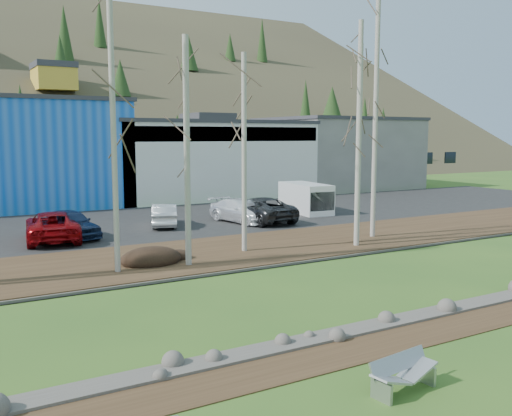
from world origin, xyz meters
TOP-DOWN VIEW (x-y plane):
  - ground at (0.00, 0.00)m, footprint 200.00×200.00m
  - dirt_strip at (0.00, 2.10)m, footprint 80.00×1.80m
  - near_bank_rocks at (0.00, 3.10)m, footprint 80.00×0.80m
  - river at (0.00, 7.20)m, footprint 80.00×8.00m
  - far_bank_rocks at (0.00, 11.30)m, footprint 80.00×0.80m
  - far_bank at (0.00, 14.50)m, footprint 80.00×7.00m
  - parking_lot at (0.00, 25.00)m, footprint 80.00×14.00m
  - building_white at (12.00, 38.98)m, footprint 18.36×12.24m
  - building_grey at (28.00, 39.00)m, footprint 14.28×12.24m
  - bench_damaged at (-1.29, -0.30)m, footprint 1.79×0.76m
  - dirt_mound at (-1.90, 13.66)m, footprint 2.61×1.84m
  - birch_3 at (-3.54, 12.91)m, footprint 0.22×0.22m
  - birch_4 at (-0.62, 12.64)m, footprint 0.25×0.25m
  - birch_5 at (2.79, 13.99)m, footprint 0.23×0.23m
  - birch_6 at (8.18, 12.38)m, footprint 0.26×0.26m
  - birch_7 at (8.76, 13.07)m, footprint 0.25×0.25m
  - birch_8 at (10.52, 13.84)m, footprint 0.25×0.25m
  - car_2 at (-4.41, 21.17)m, footprint 3.29×5.76m
  - car_3 at (-3.48, 21.49)m, footprint 2.69×4.72m
  - car_4 at (2.24, 22.75)m, footprint 2.76×4.29m
  - car_5 at (7.95, 21.37)m, footprint 2.80×5.67m
  - car_6 at (6.97, 21.87)m, footprint 2.85×5.15m
  - van_white at (12.94, 23.26)m, footprint 2.44×4.83m

SIDE VIEW (x-z plane):
  - ground at x=0.00m, z-range 0.00..0.00m
  - near_bank_rocks at x=0.00m, z-range -0.25..0.25m
  - river at x=0.00m, z-range -0.45..0.45m
  - far_bank_rocks at x=0.00m, z-range -0.23..0.23m
  - dirt_strip at x=0.00m, z-range 0.00..0.03m
  - parking_lot at x=0.00m, z-range 0.00..0.14m
  - far_bank at x=0.00m, z-range 0.00..0.15m
  - bench_damaged at x=-1.29m, z-range 0.00..0.78m
  - dirt_mound at x=-1.90m, z-range 0.15..0.66m
  - car_4 at x=2.24m, z-range 0.14..1.48m
  - car_6 at x=6.97m, z-range 0.14..1.55m
  - car_3 at x=-3.48m, z-range 0.14..1.65m
  - car_2 at x=-4.41m, z-range 0.14..1.65m
  - car_5 at x=7.95m, z-range 0.14..1.69m
  - van_white at x=12.94m, z-range 0.14..2.17m
  - building_white at x=12.00m, z-range 0.01..6.81m
  - building_grey at x=28.00m, z-range 0.01..7.31m
  - birch_5 at x=2.79m, z-range 0.15..9.19m
  - birch_4 at x=-0.62m, z-range 0.15..9.46m
  - birch_6 at x=8.18m, z-range 0.15..9.78m
  - birch_7 at x=8.76m, z-range 0.15..11.02m
  - birch_3 at x=-3.54m, z-range 0.15..11.19m
  - birch_8 at x=10.52m, z-range 0.15..13.14m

